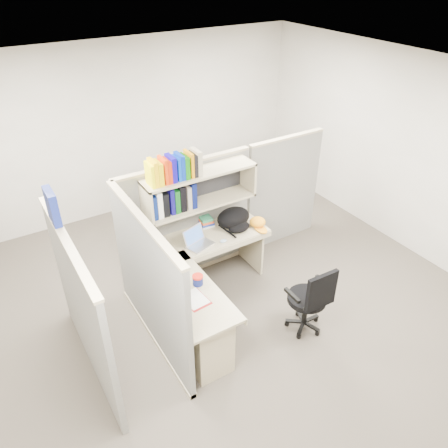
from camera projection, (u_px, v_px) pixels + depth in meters
ground at (224, 310)px, 5.34m from camera, size 6.00×6.00×0.00m
room_shell at (224, 194)px, 4.47m from camera, size 6.00×6.00×6.00m
cubicle at (176, 240)px, 5.02m from camera, size 3.79×1.84×1.95m
desk at (206, 310)px, 4.72m from camera, size 1.74×1.75×0.73m
laptop at (200, 238)px, 5.18m from camera, size 0.39×0.39×0.22m
backpack at (236, 220)px, 5.48m from camera, size 0.50×0.43×0.26m
orange_cap at (257, 222)px, 5.58m from camera, size 0.25×0.28×0.11m
snack_canister at (198, 280)px, 4.61m from camera, size 0.12×0.12×0.11m
tissue_box at (177, 308)px, 4.20m from camera, size 0.14×0.14×0.21m
mouse at (223, 241)px, 5.29m from camera, size 0.10×0.09×0.03m
paper_cup at (193, 233)px, 5.38m from camera, size 0.08×0.08×0.10m
book_stack at (205, 220)px, 5.61m from camera, size 0.19×0.25×0.11m
loose_paper at (195, 299)px, 4.45m from camera, size 0.23×0.29×0.00m
task_chair at (308, 308)px, 4.91m from camera, size 0.48×0.45×0.92m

